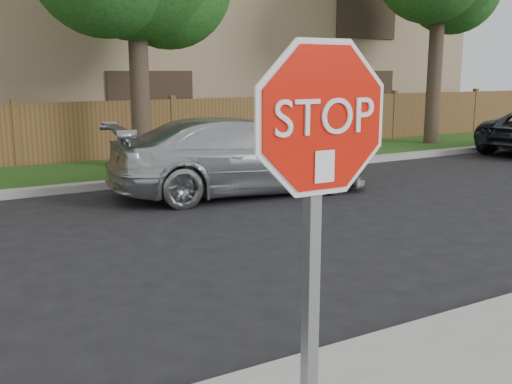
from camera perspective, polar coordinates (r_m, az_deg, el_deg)
ground at (r=4.96m, az=0.93°, el=-16.99°), size 90.00×90.00×0.00m
far_curb at (r=12.30m, az=-19.25°, el=0.14°), size 70.00×0.30×0.15m
grass_strip at (r=13.90m, az=-20.60°, el=1.23°), size 70.00×3.00×0.12m
fence at (r=15.36m, az=-21.86°, el=4.85°), size 70.00×0.12×1.60m
stop_sign at (r=2.83m, az=5.96°, el=0.54°), size 1.01×0.13×2.55m
sedan_right at (r=11.63m, az=-1.47°, el=3.49°), size 5.30×2.66×1.48m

